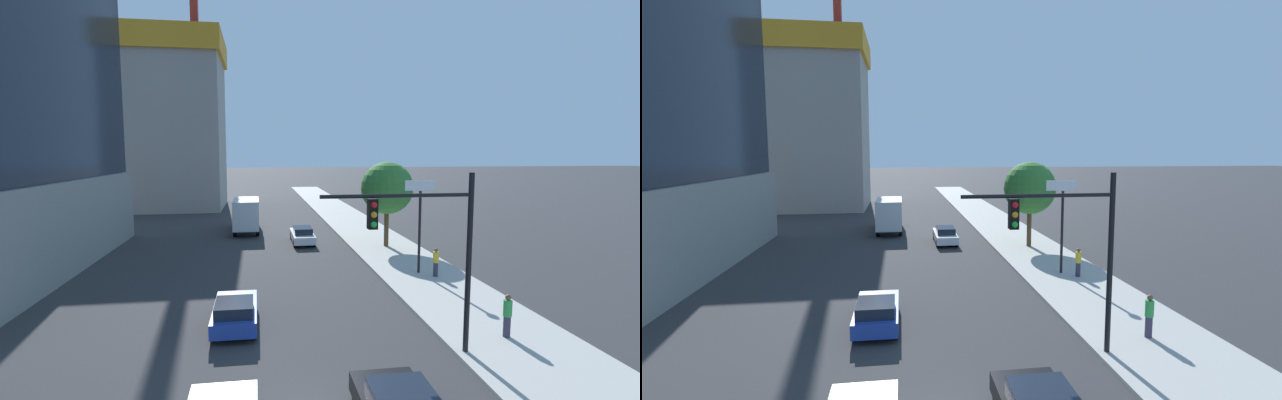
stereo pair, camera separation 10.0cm
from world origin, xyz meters
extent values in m
cube|color=#B2AFA8|center=(8.68, 20.00, 0.07)|extent=(5.44, 120.00, 0.15)
cube|color=#9E9B93|center=(-12.63, 49.67, 11.31)|extent=(13.79, 12.90, 22.63)
cube|color=gold|center=(-12.63, 49.67, 21.13)|extent=(14.62, 13.67, 3.00)
cube|color=red|center=(-8.49, 45.80, 16.12)|extent=(0.90, 0.90, 32.23)
cylinder|color=black|center=(6.36, 3.40, 3.48)|extent=(0.20, 0.20, 6.65)
cylinder|color=black|center=(3.62, 3.40, 6.01)|extent=(5.48, 0.14, 0.14)
cube|color=black|center=(2.73, 3.40, 5.38)|extent=(0.32, 0.36, 1.05)
sphere|color=red|center=(2.73, 3.21, 5.72)|extent=(0.22, 0.22, 0.22)
sphere|color=orange|center=(2.73, 3.21, 5.38)|extent=(0.22, 0.22, 0.22)
sphere|color=green|center=(2.73, 3.21, 5.04)|extent=(0.22, 0.22, 0.22)
cube|color=white|center=(4.44, 3.40, 6.36)|extent=(1.10, 0.04, 0.36)
cylinder|color=black|center=(8.53, 13.79, 2.68)|extent=(0.16, 0.16, 5.07)
sphere|color=silver|center=(8.53, 13.79, 5.40)|extent=(0.44, 0.44, 0.44)
cylinder|color=brown|center=(8.79, 21.42, 1.68)|extent=(0.36, 0.36, 3.05)
sphere|color=#387F33|center=(8.79, 21.42, 4.73)|extent=(4.08, 4.08, 4.08)
cube|color=#233D9E|center=(-2.24, 7.44, 0.58)|extent=(1.84, 4.23, 0.61)
cube|color=#19212D|center=(-2.24, 6.60, 1.12)|extent=(1.55, 1.84, 0.47)
cylinder|color=black|center=(-3.05, 8.88, 0.32)|extent=(0.22, 0.64, 0.64)
cylinder|color=black|center=(-1.43, 8.88, 0.32)|extent=(0.22, 0.64, 0.64)
cylinder|color=black|center=(-3.05, 6.00, 0.32)|extent=(0.22, 0.64, 0.64)
cylinder|color=black|center=(-1.43, 6.00, 0.32)|extent=(0.22, 0.64, 0.64)
cylinder|color=black|center=(3.29, 0.56, 0.31)|extent=(0.22, 0.63, 0.63)
cube|color=silver|center=(2.44, 24.22, 0.58)|extent=(1.73, 4.74, 0.60)
cube|color=#19212D|center=(2.44, 23.94, 1.13)|extent=(1.45, 2.22, 0.49)
cylinder|color=black|center=(1.68, 25.83, 0.33)|extent=(0.22, 0.66, 0.66)
cylinder|color=black|center=(3.20, 25.83, 0.33)|extent=(0.22, 0.66, 0.66)
cylinder|color=black|center=(1.68, 22.61, 0.33)|extent=(0.22, 0.66, 0.66)
cylinder|color=black|center=(3.20, 22.61, 0.33)|extent=(0.22, 0.66, 0.66)
cube|color=#B21E1E|center=(-2.24, 32.80, 1.66)|extent=(2.29, 2.03, 2.13)
cube|color=white|center=(-2.24, 29.11, 1.89)|extent=(2.29, 5.06, 2.60)
cylinder|color=black|center=(-3.25, 32.80, 0.49)|extent=(0.30, 0.98, 0.98)
cylinder|color=black|center=(-1.23, 32.80, 0.49)|extent=(0.30, 0.98, 0.98)
cylinder|color=black|center=(-3.25, 27.85, 0.49)|extent=(0.30, 0.98, 0.98)
cylinder|color=black|center=(-1.23, 27.85, 0.49)|extent=(0.30, 0.98, 0.98)
cylinder|color=#38334C|center=(9.23, 12.87, 0.57)|extent=(0.28, 0.28, 0.84)
cylinder|color=gold|center=(9.23, 12.87, 1.31)|extent=(0.34, 0.34, 0.64)
sphere|color=brown|center=(9.23, 12.87, 1.74)|extent=(0.23, 0.23, 0.23)
cylinder|color=#38334C|center=(8.59, 4.36, 0.58)|extent=(0.28, 0.28, 0.86)
cylinder|color=green|center=(8.59, 4.36, 1.34)|extent=(0.34, 0.34, 0.66)
sphere|color=brown|center=(8.59, 4.36, 1.78)|extent=(0.23, 0.23, 0.23)
camera|label=1|loc=(-1.23, -11.09, 7.53)|focal=24.37mm
camera|label=2|loc=(-1.13, -11.10, 7.53)|focal=24.37mm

